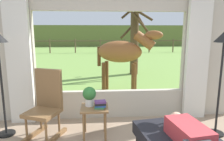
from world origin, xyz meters
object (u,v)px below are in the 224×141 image
horse (123,52)px  pasture_tree (135,40)px  rocking_chair (46,104)px  book_stack (100,104)px  potted_plant (89,95)px  floor_lamp_right (223,52)px  side_table (95,112)px

horse → pasture_tree: 2.59m
rocking_chair → horse: horse is taller
horse → book_stack: bearing=3.4°
potted_plant → horse: 2.61m
rocking_chair → potted_plant: rocking_chair is taller
rocking_chair → book_stack: (0.89, -0.16, 0.04)m
potted_plant → horse: bearing=71.0°
pasture_tree → potted_plant: bearing=-108.2°
floor_lamp_right → pasture_tree: bearing=95.9°
rocking_chair → potted_plant: 0.74m
floor_lamp_right → horse: size_ratio=0.96×
book_stack → horse: horse is taller
rocking_chair → pasture_tree: pasture_tree is taller
side_table → pasture_tree: bearing=72.8°
side_table → pasture_tree: 5.27m
floor_lamp_right → horse: (-1.29, 2.55, -0.25)m
side_table → floor_lamp_right: 2.27m
side_table → horse: horse is taller
book_stack → pasture_tree: size_ratio=0.07×
horse → side_table: bearing=1.1°
side_table → floor_lamp_right: size_ratio=0.30×
rocking_chair → book_stack: bearing=11.7°
side_table → horse: 2.70m
horse → floor_lamp_right: bearing=44.9°
potted_plant → side_table: bearing=-36.9°
potted_plant → floor_lamp_right: size_ratio=0.18×
side_table → potted_plant: potted_plant is taller
side_table → horse: (0.76, 2.49, 0.73)m
rocking_chair → potted_plant: (0.72, -0.04, 0.16)m
rocking_chair → side_table: size_ratio=2.15×
potted_plant → horse: horse is taller
book_stack → rocking_chair: bearing=169.8°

